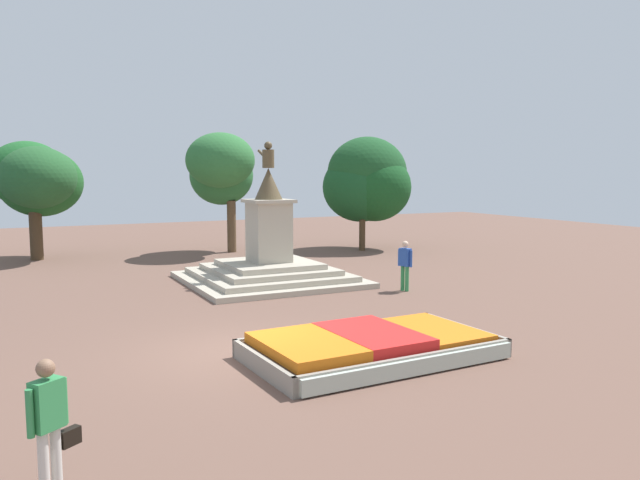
# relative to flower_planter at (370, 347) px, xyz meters

# --- Properties ---
(ground_plane) EXTENTS (72.68, 72.68, 0.00)m
(ground_plane) POSITION_rel_flower_planter_xyz_m (-2.34, 1.67, -0.26)
(ground_plane) COLOR brown
(flower_planter) EXTENTS (5.38, 3.21, 0.58)m
(flower_planter) POSITION_rel_flower_planter_xyz_m (0.00, 0.00, 0.00)
(flower_planter) COLOR #38281C
(flower_planter) RESTS_ON ground_plane
(statue_monument) EXTENTS (5.80, 5.80, 5.04)m
(statue_monument) POSITION_rel_flower_planter_xyz_m (1.59, 9.61, 0.53)
(statue_monument) COLOR #B2A893
(statue_monument) RESTS_ON ground_plane
(pedestrian_with_handbag) EXTENTS (0.64, 0.50, 1.74)m
(pedestrian_with_handbag) POSITION_rel_flower_planter_xyz_m (-6.45, -3.12, 0.73)
(pedestrian_with_handbag) COLOR beige
(pedestrian_with_handbag) RESTS_ON ground_plane
(pedestrian_near_planter) EXTENTS (0.33, 0.54, 1.69)m
(pedestrian_near_planter) POSITION_rel_flower_planter_xyz_m (5.01, 6.00, 0.72)
(pedestrian_near_planter) COLOR #338C4C
(pedestrian_near_planter) RESTS_ON ground_plane
(park_tree_far_left) EXTENTS (4.12, 4.88, 5.34)m
(park_tree_far_left) POSITION_rel_flower_planter_xyz_m (-5.55, 19.69, 3.40)
(park_tree_far_left) COLOR #4C3823
(park_tree_far_left) RESTS_ON ground_plane
(park_tree_behind_statue) EXTENTS (3.72, 4.60, 5.82)m
(park_tree_behind_statue) POSITION_rel_flower_planter_xyz_m (2.60, 18.20, 3.90)
(park_tree_behind_statue) COLOR brown
(park_tree_behind_statue) RESTS_ON ground_plane
(park_tree_far_right) EXTENTS (4.32, 4.46, 5.77)m
(park_tree_far_right) POSITION_rel_flower_planter_xyz_m (9.81, 16.46, 3.19)
(park_tree_far_right) COLOR #4C3823
(park_tree_far_right) RESTS_ON ground_plane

